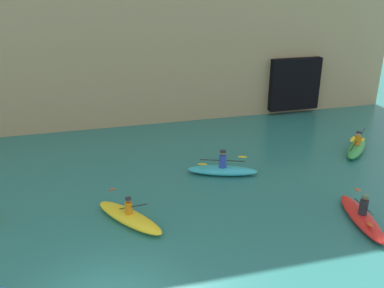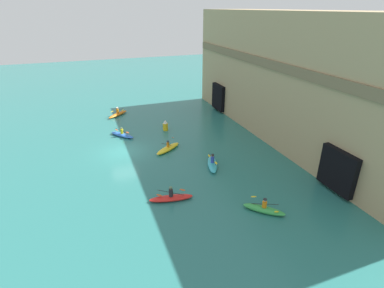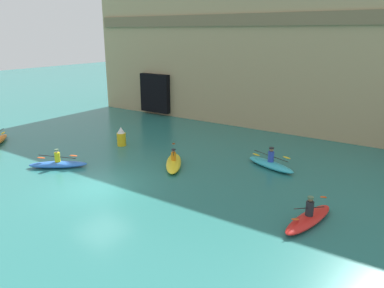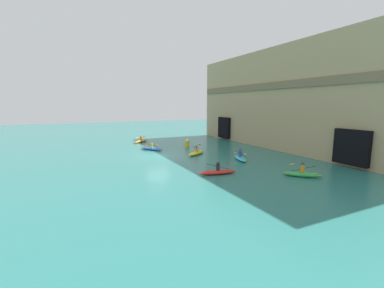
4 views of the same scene
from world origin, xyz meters
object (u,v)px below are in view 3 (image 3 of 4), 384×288
(kayak_yellow, at_px, (174,163))
(kayak_blue, at_px, (58,164))
(kayak_red, at_px, (309,218))
(kayak_cyan, at_px, (271,164))
(marker_buoy, at_px, (121,137))

(kayak_yellow, xyz_separation_m, kayak_blue, (-5.22, -3.84, -0.00))
(kayak_red, distance_m, kayak_yellow, 8.69)
(kayak_blue, bearing_deg, kayak_yellow, 177.93)
(kayak_red, bearing_deg, kayak_cyan, -133.64)
(kayak_cyan, distance_m, kayak_blue, 11.90)
(kayak_red, distance_m, marker_buoy, 14.13)
(kayak_red, bearing_deg, kayak_yellow, -95.13)
(kayak_cyan, relative_size, kayak_blue, 1.09)
(kayak_red, xyz_separation_m, marker_buoy, (-13.70, 3.43, 0.38))
(kayak_cyan, xyz_separation_m, kayak_yellow, (-4.61, -2.86, -0.02))
(kayak_cyan, height_order, kayak_yellow, kayak_yellow)
(kayak_yellow, xyz_separation_m, marker_buoy, (-5.30, 1.22, 0.39))
(kayak_cyan, distance_m, marker_buoy, 10.06)
(kayak_cyan, bearing_deg, kayak_yellow, -128.70)
(kayak_blue, bearing_deg, kayak_red, 148.41)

